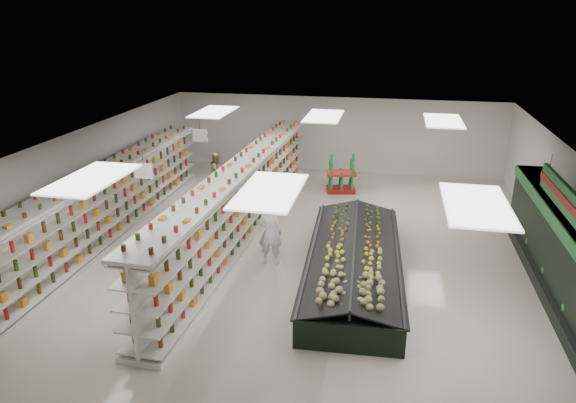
% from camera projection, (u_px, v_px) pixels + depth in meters
% --- Properties ---
extents(floor, '(16.00, 16.00, 0.00)m').
position_uv_depth(floor, '(303.00, 248.00, 15.18)').
color(floor, beige).
rests_on(floor, ground).
extents(ceiling, '(14.00, 16.00, 0.02)m').
position_uv_depth(ceiling, '(304.00, 142.00, 14.06)').
color(ceiling, white).
rests_on(ceiling, wall_back).
extents(wall_back, '(14.00, 0.02, 3.20)m').
position_uv_depth(wall_back, '(336.00, 135.00, 21.96)').
color(wall_back, silver).
rests_on(wall_back, floor).
extents(wall_front, '(14.00, 0.02, 3.20)m').
position_uv_depth(wall_front, '(206.00, 385.00, 7.28)').
color(wall_front, silver).
rests_on(wall_front, floor).
extents(wall_left, '(0.02, 16.00, 3.20)m').
position_uv_depth(wall_left, '(82.00, 182.00, 15.94)').
color(wall_left, silver).
rests_on(wall_left, floor).
extents(wall_right, '(0.02, 16.00, 3.20)m').
position_uv_depth(wall_right, '(569.00, 216.00, 13.30)').
color(wall_right, silver).
rests_on(wall_right, floor).
extents(produce_wall_case, '(0.93, 8.00, 2.20)m').
position_uv_depth(produce_wall_case, '(564.00, 251.00, 12.14)').
color(produce_wall_case, black).
rests_on(produce_wall_case, floor).
extents(aisle_sign_near, '(0.52, 0.06, 0.75)m').
position_uv_depth(aisle_sign_near, '(144.00, 171.00, 13.10)').
color(aisle_sign_near, white).
rests_on(aisle_sign_near, ceiling).
extents(aisle_sign_far, '(0.52, 0.06, 0.75)m').
position_uv_depth(aisle_sign_far, '(200.00, 136.00, 16.77)').
color(aisle_sign_far, white).
rests_on(aisle_sign_far, ceiling).
extents(hortifruti_banner, '(0.12, 3.20, 0.95)m').
position_uv_depth(hortifruti_banner, '(562.00, 195.00, 11.70)').
color(hortifruti_banner, '#1C6B30').
rests_on(hortifruti_banner, ceiling).
extents(gondola_left, '(1.03, 12.54, 2.17)m').
position_uv_depth(gondola_left, '(104.00, 209.00, 15.44)').
color(gondola_left, white).
rests_on(gondola_left, floor).
extents(gondola_center, '(1.48, 13.27, 2.29)m').
position_uv_depth(gondola_center, '(243.00, 203.00, 15.76)').
color(gondola_center, white).
rests_on(gondola_center, floor).
extents(produce_island, '(2.75, 6.77, 0.99)m').
position_uv_depth(produce_island, '(354.00, 261.00, 13.42)').
color(produce_island, black).
rests_on(produce_island, floor).
extents(soda_endcap, '(1.25, 0.98, 1.43)m').
position_uv_depth(soda_endcap, '(341.00, 175.00, 19.65)').
color(soda_endcap, '#A21215').
rests_on(soda_endcap, floor).
extents(shopper_main, '(0.69, 0.47, 1.82)m').
position_uv_depth(shopper_main, '(270.00, 233.00, 13.94)').
color(shopper_main, white).
rests_on(shopper_main, floor).
extents(shopper_background, '(0.53, 0.77, 1.48)m').
position_uv_depth(shopper_background, '(217.00, 171.00, 19.91)').
color(shopper_background, '#99815E').
rests_on(shopper_background, floor).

